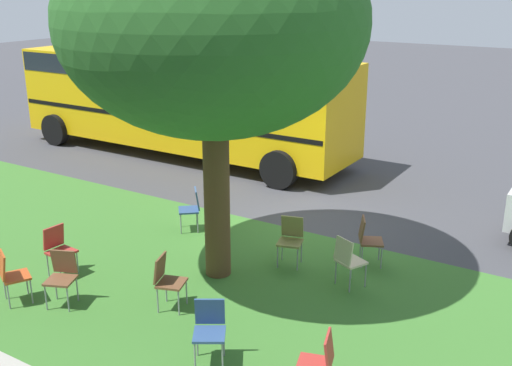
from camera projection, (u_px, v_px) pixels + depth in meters
ground at (302, 227)px, 12.69m from camera, size 80.00×80.00×0.00m
grass_verge at (212, 289)px, 10.11m from camera, size 48.00×6.00×0.01m
street_tree at (213, 23)px, 9.34m from camera, size 4.82×4.82×6.04m
chair_0 at (167, 278)px, 9.38m from camera, size 0.53×0.53×0.88m
chair_1 at (192, 206)px, 12.37m from camera, size 0.59×0.59×0.88m
chair_2 at (348, 258)px, 10.04m from camera, size 0.55×0.56×0.88m
chair_3 at (210, 326)px, 8.06m from camera, size 0.57×0.57×0.88m
chair_4 at (368, 237)px, 10.86m from camera, size 0.56×0.56×0.88m
chair_5 at (58, 247)px, 10.47m from camera, size 0.46×0.45×0.88m
chair_6 at (62, 274)px, 9.51m from camera, size 0.54×0.55×0.88m
chair_7 at (320, 361)px, 7.33m from camera, size 0.52×0.52×0.88m
chair_8 at (291, 237)px, 10.88m from camera, size 0.51×0.52×0.88m
chair_9 at (11, 273)px, 9.53m from camera, size 0.56×0.56×0.88m
school_bus at (180, 95)px, 17.53m from camera, size 10.40×2.80×2.88m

